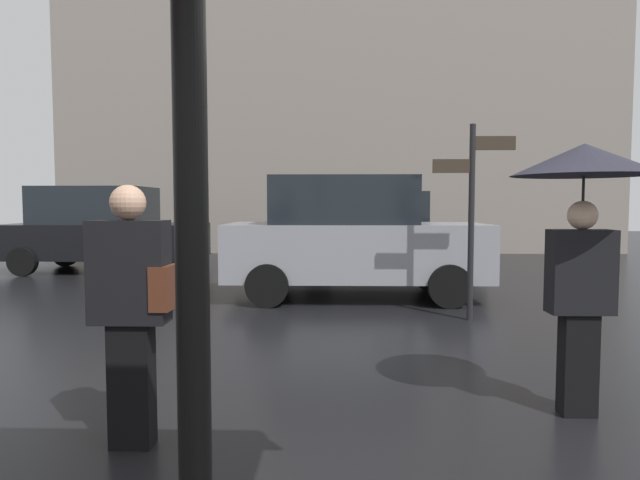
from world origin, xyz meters
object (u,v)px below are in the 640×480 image
pedestrian_with_umbrella (583,199)px  pedestrian_with_bag (132,300)px  parked_car_distant (103,229)px  parked_car_left (352,237)px  parked_car_right (377,232)px  street_signpost (472,201)px

pedestrian_with_umbrella → pedestrian_with_bag: (-3.08, -0.59, -0.65)m
pedestrian_with_bag → parked_car_distant: size_ratio=0.38×
parked_car_distant → parked_car_left: bearing=-15.0°
parked_car_left → parked_car_distant: size_ratio=0.95×
parked_car_right → street_signpost: 5.01m
pedestrian_with_umbrella → parked_car_distant: size_ratio=0.45×
parked_car_left → street_signpost: (1.53, -1.71, 0.58)m
pedestrian_with_bag → street_signpost: street_signpost is taller
parked_car_right → street_signpost: bearing=-65.8°
parked_car_right → parked_car_distant: 6.37m
parked_car_distant → parked_car_right: bearing=13.7°
pedestrian_with_umbrella → parked_car_right: pedestrian_with_umbrella is taller
pedestrian_with_umbrella → street_signpost: bearing=171.7°
pedestrian_with_umbrella → street_signpost: (0.05, 3.30, -0.00)m
parked_car_distant → street_signpost: size_ratio=1.71×
parked_car_left → parked_car_right: bearing=92.0°
parked_car_right → parked_car_distant: (-6.36, 0.37, 0.04)m
parked_car_left → street_signpost: size_ratio=1.62×
parked_car_distant → street_signpost: bearing=-19.1°
parked_car_left → pedestrian_with_bag: bearing=-92.0°
parked_car_left → street_signpost: street_signpost is taller
street_signpost → parked_car_distant: bearing=143.9°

